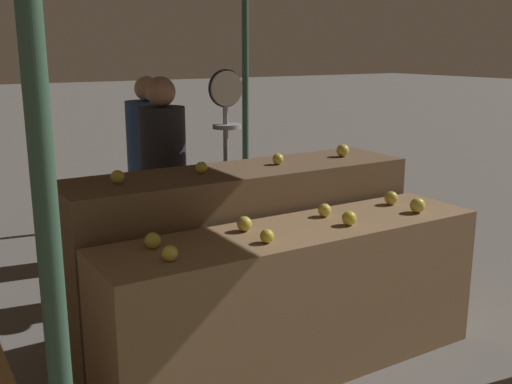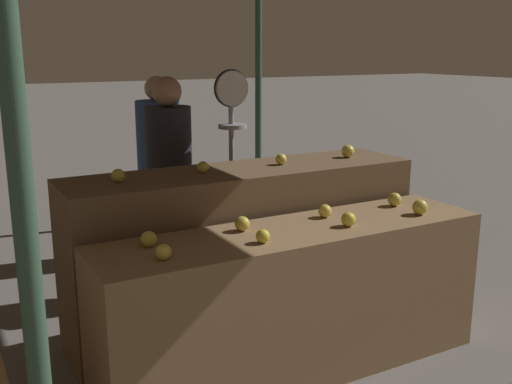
% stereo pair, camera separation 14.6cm
% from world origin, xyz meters
% --- Properties ---
extents(ground_plane, '(60.00, 60.00, 0.00)m').
position_xyz_m(ground_plane, '(0.00, 0.00, 0.00)').
color(ground_plane, '#66605B').
extents(display_counter_front, '(2.22, 0.55, 0.83)m').
position_xyz_m(display_counter_front, '(0.00, 0.00, 0.41)').
color(display_counter_front, olive).
rests_on(display_counter_front, ground_plane).
extents(display_counter_back, '(2.22, 0.55, 1.05)m').
position_xyz_m(display_counter_back, '(0.00, 0.60, 0.53)').
color(display_counter_back, brown).
rests_on(display_counter_back, ground_plane).
extents(apple_front_0, '(0.07, 0.07, 0.07)m').
position_xyz_m(apple_front_0, '(-0.79, -0.11, 0.86)').
color(apple_front_0, yellow).
rests_on(apple_front_0, display_counter_front).
extents(apple_front_1, '(0.07, 0.07, 0.07)m').
position_xyz_m(apple_front_1, '(-0.27, -0.12, 0.86)').
color(apple_front_1, gold).
rests_on(apple_front_1, display_counter_front).
extents(apple_front_2, '(0.08, 0.08, 0.08)m').
position_xyz_m(apple_front_2, '(0.27, -0.10, 0.87)').
color(apple_front_2, gold).
rests_on(apple_front_2, display_counter_front).
extents(apple_front_3, '(0.09, 0.09, 0.09)m').
position_xyz_m(apple_front_3, '(0.78, -0.11, 0.87)').
color(apple_front_3, gold).
rests_on(apple_front_3, display_counter_front).
extents(apple_front_4, '(0.08, 0.08, 0.08)m').
position_xyz_m(apple_front_4, '(-0.79, 0.10, 0.87)').
color(apple_front_4, gold).
rests_on(apple_front_4, display_counter_front).
extents(apple_front_5, '(0.08, 0.08, 0.08)m').
position_xyz_m(apple_front_5, '(-0.27, 0.11, 0.87)').
color(apple_front_5, gold).
rests_on(apple_front_5, display_counter_front).
extents(apple_front_6, '(0.08, 0.08, 0.08)m').
position_xyz_m(apple_front_6, '(0.27, 0.11, 0.87)').
color(apple_front_6, yellow).
rests_on(apple_front_6, display_counter_front).
extents(apple_front_7, '(0.08, 0.08, 0.08)m').
position_xyz_m(apple_front_7, '(0.79, 0.11, 0.87)').
color(apple_front_7, gold).
rests_on(apple_front_7, display_counter_front).
extents(apple_back_0, '(0.08, 0.08, 0.08)m').
position_xyz_m(apple_back_0, '(-0.78, 0.59, 1.09)').
color(apple_back_0, gold).
rests_on(apple_back_0, display_counter_back).
extents(apple_back_1, '(0.07, 0.07, 0.07)m').
position_xyz_m(apple_back_1, '(-0.27, 0.60, 1.09)').
color(apple_back_1, yellow).
rests_on(apple_back_1, display_counter_back).
extents(apple_back_2, '(0.07, 0.07, 0.07)m').
position_xyz_m(apple_back_2, '(0.27, 0.60, 1.09)').
color(apple_back_2, yellow).
rests_on(apple_back_2, display_counter_back).
extents(apple_back_3, '(0.09, 0.09, 0.09)m').
position_xyz_m(apple_back_3, '(0.80, 0.61, 1.09)').
color(apple_back_3, yellow).
rests_on(apple_back_3, display_counter_back).
extents(produce_scale, '(0.26, 0.20, 1.63)m').
position_xyz_m(produce_scale, '(0.20, 1.15, 1.18)').
color(produce_scale, '#99999E').
rests_on(produce_scale, ground_plane).
extents(person_vendor_at_scale, '(0.41, 0.41, 1.58)m').
position_xyz_m(person_vendor_at_scale, '(-0.19, 1.38, 0.92)').
color(person_vendor_at_scale, '#2D2D38').
rests_on(person_vendor_at_scale, ground_plane).
extents(person_customer_left, '(0.46, 0.46, 1.55)m').
position_xyz_m(person_customer_left, '(0.04, 2.22, 0.88)').
color(person_customer_left, '#2D2D38').
rests_on(person_customer_left, ground_plane).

